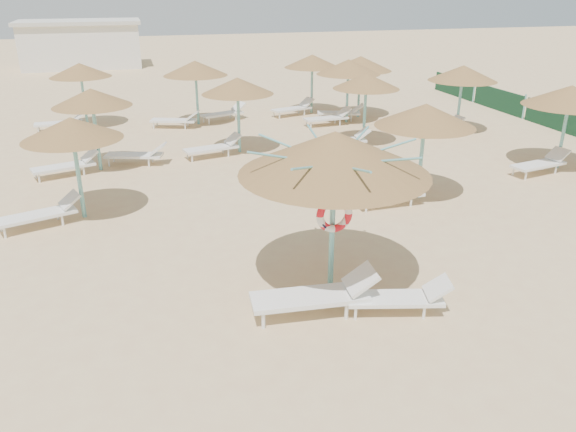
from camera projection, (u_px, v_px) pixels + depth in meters
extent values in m
plane|color=#D1B580|center=(311.00, 292.00, 11.21)|extent=(120.00, 120.00, 0.00)
cylinder|color=#67B2B3|center=(332.00, 226.00, 10.89)|extent=(0.11, 0.11, 2.71)
cone|color=olive|center=(335.00, 153.00, 10.33)|extent=(3.61, 3.61, 0.81)
cylinder|color=#67B2B3|center=(334.00, 167.00, 10.43)|extent=(0.20, 0.20, 0.12)
cylinder|color=#67B2B3|center=(376.00, 151.00, 10.55)|extent=(1.63, 0.04, 0.41)
cylinder|color=#67B2B3|center=(352.00, 144.00, 11.01)|extent=(1.18, 1.18, 0.41)
cylinder|color=#67B2B3|center=(320.00, 143.00, 11.08)|extent=(0.04, 1.63, 0.41)
cylinder|color=#67B2B3|center=(295.00, 149.00, 10.71)|extent=(1.18, 1.18, 0.41)
cylinder|color=#67B2B3|center=(291.00, 158.00, 10.13)|extent=(1.63, 0.04, 0.41)
cylinder|color=#67B2B3|center=(314.00, 167.00, 9.67)|extent=(1.18, 1.18, 0.41)
cylinder|color=#67B2B3|center=(351.00, 168.00, 9.60)|extent=(0.04, 1.63, 0.41)
cylinder|color=#67B2B3|center=(377.00, 161.00, 9.97)|extent=(1.18, 1.18, 0.41)
torus|color=red|center=(334.00, 215.00, 10.70)|extent=(0.73, 0.15, 0.73)
cylinder|color=white|center=(263.00, 321.00, 9.99)|extent=(0.07, 0.07, 0.32)
cylinder|color=white|center=(259.00, 304.00, 10.51)|extent=(0.07, 0.07, 0.32)
cylinder|color=white|center=(346.00, 311.00, 10.27)|extent=(0.07, 0.07, 0.32)
cylinder|color=white|center=(338.00, 296.00, 10.79)|extent=(0.07, 0.07, 0.32)
cube|color=white|center=(310.00, 297.00, 10.34)|extent=(2.22, 0.87, 0.09)
cube|color=white|center=(361.00, 279.00, 10.41)|extent=(0.60, 0.72, 0.42)
cylinder|color=white|center=(356.00, 314.00, 10.26)|extent=(0.06, 0.06, 0.26)
cylinder|color=white|center=(352.00, 300.00, 10.69)|extent=(0.06, 0.06, 0.26)
cylinder|color=white|center=(424.00, 313.00, 10.28)|extent=(0.06, 0.06, 0.26)
cylinder|color=white|center=(418.00, 299.00, 10.71)|extent=(0.06, 0.06, 0.26)
cube|color=white|center=(394.00, 299.00, 10.42)|extent=(1.86, 1.01, 0.07)
cube|color=white|center=(438.00, 288.00, 10.35)|extent=(0.58, 0.66, 0.34)
cylinder|color=#67B2B3|center=(79.00, 176.00, 14.38)|extent=(0.11, 0.11, 2.30)
cone|color=olive|center=(71.00, 128.00, 13.90)|extent=(2.47, 2.47, 0.56)
cylinder|color=#67B2B3|center=(73.00, 137.00, 13.99)|extent=(0.20, 0.20, 0.12)
cylinder|color=white|center=(5.00, 233.00, 13.52)|extent=(0.06, 0.06, 0.28)
cylinder|color=white|center=(1.00, 226.00, 13.90)|extent=(0.06, 0.06, 0.28)
cylinder|color=white|center=(62.00, 221.00, 14.23)|extent=(0.06, 0.06, 0.28)
cylinder|color=white|center=(57.00, 214.00, 14.61)|extent=(0.06, 0.06, 0.28)
cube|color=white|center=(36.00, 216.00, 14.06)|extent=(2.00, 1.21, 0.08)
cube|color=white|center=(69.00, 200.00, 14.42)|extent=(0.65, 0.73, 0.36)
cylinder|color=#67B2B3|center=(97.00, 136.00, 18.11)|extent=(0.11, 0.11, 2.30)
cone|color=olive|center=(91.00, 97.00, 17.63)|extent=(2.48, 2.48, 0.56)
cylinder|color=#67B2B3|center=(92.00, 105.00, 17.72)|extent=(0.20, 0.20, 0.12)
cylinder|color=white|center=(39.00, 179.00, 17.27)|extent=(0.06, 0.06, 0.28)
cylinder|color=white|center=(36.00, 174.00, 17.65)|extent=(0.06, 0.06, 0.28)
cylinder|color=white|center=(84.00, 171.00, 17.95)|extent=(0.06, 0.06, 0.28)
cylinder|color=white|center=(80.00, 167.00, 18.34)|extent=(0.06, 0.06, 0.28)
cube|color=white|center=(63.00, 167.00, 17.80)|extent=(2.00, 1.16, 0.08)
cube|color=white|center=(89.00, 155.00, 18.13)|extent=(0.64, 0.72, 0.36)
cylinder|color=white|center=(109.00, 162.00, 18.83)|extent=(0.06, 0.06, 0.28)
cylinder|color=white|center=(114.00, 158.00, 19.29)|extent=(0.06, 0.06, 0.28)
cylinder|color=white|center=(149.00, 163.00, 18.79)|extent=(0.06, 0.06, 0.28)
cylinder|color=white|center=(153.00, 158.00, 19.25)|extent=(0.06, 0.06, 0.28)
cube|color=white|center=(134.00, 155.00, 18.97)|extent=(2.00, 1.16, 0.08)
cube|color=white|center=(158.00, 149.00, 18.85)|extent=(0.64, 0.72, 0.36)
cylinder|color=#67B2B3|center=(84.00, 100.00, 23.58)|extent=(0.11, 0.11, 2.30)
cone|color=olive|center=(80.00, 70.00, 23.11)|extent=(2.50, 2.50, 0.56)
cylinder|color=#67B2B3|center=(81.00, 76.00, 23.20)|extent=(0.20, 0.20, 0.12)
cylinder|color=white|center=(38.00, 130.00, 22.88)|extent=(0.06, 0.06, 0.28)
cylinder|color=white|center=(39.00, 128.00, 23.31)|extent=(0.06, 0.06, 0.28)
cylinder|color=white|center=(73.00, 128.00, 23.30)|extent=(0.06, 0.06, 0.28)
cylinder|color=white|center=(73.00, 125.00, 23.73)|extent=(0.06, 0.06, 0.28)
cube|color=white|center=(59.00, 123.00, 23.27)|extent=(1.94, 0.75, 0.08)
cube|color=white|center=(79.00, 116.00, 23.45)|extent=(0.53, 0.63, 0.36)
cylinder|color=#67B2B3|center=(239.00, 121.00, 20.06)|extent=(0.11, 0.11, 2.30)
cone|color=olive|center=(237.00, 86.00, 19.59)|extent=(2.54, 2.54, 0.57)
cylinder|color=#67B2B3|center=(238.00, 93.00, 19.68)|extent=(0.20, 0.20, 0.12)
cylinder|color=white|center=(192.00, 158.00, 19.27)|extent=(0.06, 0.06, 0.28)
cylinder|color=white|center=(187.00, 155.00, 19.67)|extent=(0.06, 0.06, 0.28)
cylinder|color=white|center=(228.00, 153.00, 19.86)|extent=(0.06, 0.06, 0.28)
cylinder|color=white|center=(223.00, 150.00, 20.27)|extent=(0.06, 0.06, 0.28)
cube|color=white|center=(211.00, 148.00, 19.75)|extent=(1.99, 1.03, 0.08)
cube|color=white|center=(233.00, 139.00, 20.04)|extent=(0.61, 0.69, 0.36)
cylinder|color=#67B2B3|center=(197.00, 98.00, 24.05)|extent=(0.11, 0.11, 2.30)
cone|color=olive|center=(195.00, 68.00, 23.57)|extent=(2.71, 2.71, 0.61)
cylinder|color=#67B2B3|center=(196.00, 74.00, 23.66)|extent=(0.20, 0.20, 0.12)
cylinder|color=white|center=(154.00, 126.00, 23.62)|extent=(0.06, 0.06, 0.28)
cylinder|color=white|center=(157.00, 123.00, 24.08)|extent=(0.06, 0.06, 0.28)
cylinder|color=white|center=(185.00, 126.00, 23.54)|extent=(0.06, 0.06, 0.28)
cylinder|color=white|center=(188.00, 123.00, 24.00)|extent=(0.06, 0.06, 0.28)
cube|color=white|center=(173.00, 120.00, 23.74)|extent=(2.00, 1.22, 0.08)
cube|color=white|center=(193.00, 115.00, 23.59)|extent=(0.66, 0.73, 0.36)
cylinder|color=white|center=(209.00, 121.00, 24.36)|extent=(0.06, 0.06, 0.28)
cylinder|color=white|center=(204.00, 119.00, 24.74)|extent=(0.06, 0.06, 0.28)
cylinder|color=white|center=(236.00, 117.00, 25.08)|extent=(0.06, 0.06, 0.28)
cylinder|color=white|center=(230.00, 115.00, 25.46)|extent=(0.06, 0.06, 0.28)
cube|color=white|center=(222.00, 114.00, 24.91)|extent=(2.00, 1.22, 0.08)
cube|color=white|center=(238.00, 106.00, 25.27)|extent=(0.66, 0.73, 0.36)
cylinder|color=#67B2B3|center=(421.00, 159.00, 15.74)|extent=(0.11, 0.11, 2.30)
cone|color=olive|center=(425.00, 115.00, 15.26)|extent=(2.75, 2.75, 0.62)
cylinder|color=#67B2B3|center=(424.00, 124.00, 15.35)|extent=(0.20, 0.20, 0.12)
cylinder|color=white|center=(366.00, 208.00, 15.05)|extent=(0.06, 0.06, 0.28)
cylinder|color=white|center=(359.00, 201.00, 15.49)|extent=(0.06, 0.06, 0.28)
cylinder|color=white|center=(411.00, 202.00, 15.43)|extent=(0.06, 0.06, 0.28)
cylinder|color=white|center=(402.00, 196.00, 15.87)|extent=(0.06, 0.06, 0.28)
cube|color=white|center=(389.00, 195.00, 15.42)|extent=(1.92, 0.68, 0.08)
cube|color=white|center=(417.00, 184.00, 15.57)|extent=(0.51, 0.62, 0.36)
cylinder|color=#67B2B3|center=(365.00, 114.00, 21.03)|extent=(0.11, 0.11, 2.30)
cone|color=olive|center=(366.00, 81.00, 20.55)|extent=(2.47, 2.47, 0.55)
cylinder|color=#67B2B3|center=(366.00, 87.00, 20.64)|extent=(0.20, 0.20, 0.12)
cylinder|color=white|center=(321.00, 148.00, 20.42)|extent=(0.06, 0.06, 0.28)
cylinder|color=white|center=(317.00, 145.00, 20.88)|extent=(0.06, 0.06, 0.28)
cylinder|color=white|center=(356.00, 146.00, 20.65)|extent=(0.06, 0.06, 0.28)
cylinder|color=white|center=(352.00, 143.00, 21.10)|extent=(0.06, 0.06, 0.28)
cube|color=white|center=(340.00, 141.00, 20.72)|extent=(1.95, 0.80, 0.08)
cube|color=white|center=(363.00, 133.00, 20.76)|extent=(0.54, 0.64, 0.36)
cylinder|color=#67B2B3|center=(312.00, 88.00, 26.19)|extent=(0.11, 0.11, 2.30)
cone|color=olive|center=(312.00, 61.00, 25.71)|extent=(2.57, 2.57, 0.58)
cylinder|color=#67B2B3|center=(312.00, 66.00, 25.81)|extent=(0.20, 0.20, 0.12)
cylinder|color=white|center=(280.00, 116.00, 25.36)|extent=(0.06, 0.06, 0.28)
cylinder|color=white|center=(274.00, 114.00, 25.75)|extent=(0.06, 0.06, 0.28)
cylinder|color=white|center=(304.00, 112.00, 26.02)|extent=(0.06, 0.06, 0.28)
cylinder|color=white|center=(299.00, 111.00, 26.41)|extent=(0.06, 0.06, 0.28)
cube|color=white|center=(292.00, 109.00, 25.88)|extent=(2.00, 1.13, 0.08)
cube|color=white|center=(307.00, 102.00, 26.20)|extent=(0.63, 0.71, 0.36)
cylinder|color=#67B2B3|center=(563.00, 134.00, 18.30)|extent=(0.11, 0.11, 2.30)
cone|color=olive|center=(571.00, 96.00, 17.82)|extent=(2.90, 2.90, 0.65)
cylinder|color=#67B2B3|center=(569.00, 103.00, 17.92)|extent=(0.20, 0.20, 0.12)
cylinder|color=white|center=(526.00, 176.00, 17.52)|extent=(0.06, 0.06, 0.28)
cylinder|color=white|center=(513.00, 171.00, 17.94)|extent=(0.06, 0.06, 0.28)
cylinder|color=white|center=(556.00, 170.00, 18.09)|extent=(0.06, 0.06, 0.28)
cylinder|color=white|center=(543.00, 166.00, 18.50)|extent=(0.06, 0.06, 0.28)
cube|color=white|center=(538.00, 165.00, 17.99)|extent=(1.98, 0.97, 0.08)
cube|color=white|center=(558.00, 154.00, 18.26)|extent=(0.59, 0.68, 0.36)
cylinder|color=#67B2B3|center=(459.00, 104.00, 22.75)|extent=(0.11, 0.11, 2.30)
cone|color=olive|center=(463.00, 73.00, 22.27)|extent=(2.71, 2.71, 0.61)
cylinder|color=#67B2B3|center=(462.00, 79.00, 22.36)|extent=(0.20, 0.20, 0.12)
cylinder|color=white|center=(424.00, 136.00, 22.01)|extent=(0.06, 0.06, 0.28)
cylinder|color=white|center=(417.00, 133.00, 22.44)|extent=(0.06, 0.06, 0.28)
cylinder|color=white|center=(453.00, 133.00, 22.49)|extent=(0.06, 0.06, 0.28)
cylinder|color=white|center=(445.00, 130.00, 22.91)|extent=(0.06, 0.06, 0.28)
cube|color=white|center=(438.00, 128.00, 22.44)|extent=(1.96, 0.84, 0.08)
cube|color=white|center=(456.00, 121.00, 22.65)|extent=(0.55, 0.65, 0.36)
cylinder|color=#67B2B3|center=(359.00, 92.00, 25.40)|extent=(0.11, 0.11, 2.30)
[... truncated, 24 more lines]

